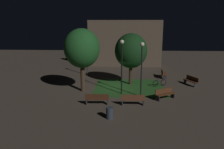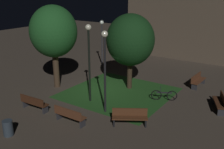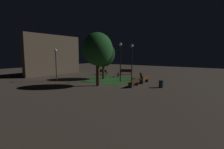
% 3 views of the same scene
% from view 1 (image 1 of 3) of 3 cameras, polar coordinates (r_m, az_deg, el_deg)
% --- Properties ---
extents(ground_plane, '(60.00, 60.00, 0.00)m').
position_cam_1_polar(ground_plane, '(22.10, 1.26, -3.16)').
color(ground_plane, '#473D33').
extents(grass_lawn, '(6.62, 6.37, 0.01)m').
position_cam_1_polar(grass_lawn, '(22.07, 4.35, -3.21)').
color(grass_lawn, '#23511E').
rests_on(grass_lawn, ground).
extents(bench_near_trees, '(1.82, 0.56, 0.88)m').
position_cam_1_polar(bench_near_trees, '(17.30, -3.82, -6.14)').
color(bench_near_trees, '#422314').
rests_on(bench_near_trees, ground).
extents(bench_path_side, '(1.81, 0.51, 0.88)m').
position_cam_1_polar(bench_path_side, '(17.20, 5.35, -6.28)').
color(bench_path_side, brown).
rests_on(bench_path_side, ground).
extents(bench_lawn_edge, '(1.78, 1.36, 0.88)m').
position_cam_1_polar(bench_lawn_edge, '(19.01, 13.25, -4.70)').
color(bench_lawn_edge, '#512D19').
rests_on(bench_lawn_edge, ground).
extents(bench_back_row, '(0.57, 1.82, 0.88)m').
position_cam_1_polar(bench_back_row, '(26.40, 12.90, 0.25)').
color(bench_back_row, brown).
rests_on(bench_back_row, ground).
extents(bench_front_left, '(1.14, 1.85, 0.88)m').
position_cam_1_polar(bench_front_left, '(23.99, 19.45, -1.43)').
color(bench_front_left, '#422314').
rests_on(bench_front_left, ground).
extents(tree_back_right, '(3.19, 3.19, 5.69)m').
position_cam_1_polar(tree_back_right, '(20.19, -7.64, 6.52)').
color(tree_back_right, '#423021').
rests_on(tree_back_right, ground).
extents(tree_left_canopy, '(3.24, 3.24, 5.16)m').
position_cam_1_polar(tree_left_canopy, '(22.55, 4.82, 5.97)').
color(tree_left_canopy, '#38281C').
rests_on(tree_left_canopy, ground).
extents(lamp_post_path_center, '(0.36, 0.36, 4.62)m').
position_cam_1_polar(lamp_post_path_center, '(18.67, 7.55, 3.59)').
color(lamp_post_path_center, black).
rests_on(lamp_post_path_center, ground).
extents(lamp_post_near_wall, '(0.36, 0.36, 4.75)m').
position_cam_1_polar(lamp_post_near_wall, '(19.29, 2.50, 4.22)').
color(lamp_post_near_wall, black).
rests_on(lamp_post_near_wall, ground).
extents(lamp_post_plaza_west, '(0.36, 0.36, 4.04)m').
position_cam_1_polar(lamp_post_plaza_west, '(26.54, -6.33, 5.63)').
color(lamp_post_plaza_west, '#333338').
rests_on(lamp_post_plaza_west, ground).
extents(trash_bin, '(0.48, 0.48, 0.77)m').
position_cam_1_polar(trash_bin, '(14.90, -0.60, -9.72)').
color(trash_bin, '#2D3842').
rests_on(trash_bin, ground).
extents(bicycle, '(1.47, 0.79, 0.93)m').
position_cam_1_polar(bicycle, '(22.79, 11.98, -2.06)').
color(bicycle, black).
rests_on(bicycle, ground).
extents(building_wall_backdrop, '(10.45, 0.80, 6.53)m').
position_cam_1_polar(building_wall_backdrop, '(32.30, 3.25, 7.82)').
color(building_wall_backdrop, brown).
rests_on(building_wall_backdrop, ground).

